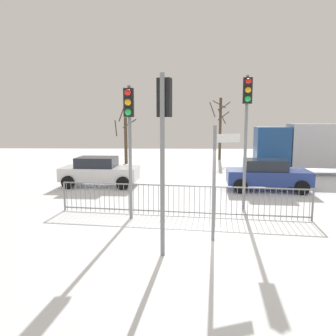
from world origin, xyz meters
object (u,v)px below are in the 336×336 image
direction_sign_post (216,177)px  car_blue_trailing (267,174)px  traffic_light_rear_left (247,113)px  car_white_far (99,171)px  traffic_light_foreground_left (129,122)px  bare_tree_left (220,126)px  delivery_truck (315,146)px  bare_tree_centre (125,138)px  traffic_light_mid_right (164,124)px

direction_sign_post → car_blue_trailing: bearing=45.1°
traffic_light_rear_left → car_white_far: (-6.42, 4.38, -2.80)m
traffic_light_foreground_left → bare_tree_left: 18.28m
traffic_light_rear_left → bare_tree_left: (1.13, 16.18, -0.74)m
car_blue_trailing → delivery_truck: (4.29, 5.12, 0.97)m
direction_sign_post → delivery_truck: 14.04m
bare_tree_centre → traffic_light_rear_left: bearing=-63.9°
bare_tree_left → traffic_light_rear_left: bearing=-94.0°
traffic_light_foreground_left → car_blue_trailing: 7.99m
traffic_light_foreground_left → direction_sign_post: size_ratio=1.39×
direction_sign_post → car_white_far: direction_sign_post is taller
traffic_light_mid_right → direction_sign_post: bearing=49.6°
traffic_light_foreground_left → bare_tree_centre: bearing=-82.7°
traffic_light_foreground_left → traffic_light_rear_left: traffic_light_rear_left is taller
car_blue_trailing → delivery_truck: bearing=54.8°
traffic_light_foreground_left → traffic_light_mid_right: traffic_light_foreground_left is taller
traffic_light_rear_left → car_blue_trailing: size_ratio=1.24×
car_blue_trailing → delivery_truck: 6.75m
traffic_light_foreground_left → delivery_truck: size_ratio=0.60×
traffic_light_rear_left → bare_tree_left: size_ratio=0.94×
bare_tree_centre → traffic_light_mid_right: bearing=-77.9°
car_white_far → bare_tree_centre: bare_tree_centre is taller
traffic_light_foreground_left → bare_tree_centre: size_ratio=1.03×
direction_sign_post → car_white_far: (-5.00, 7.56, -1.00)m
delivery_truck → traffic_light_rear_left: bearing=61.4°
car_white_far → car_blue_trailing: bearing=-3.0°
direction_sign_post → bare_tree_left: size_ratio=0.61×
traffic_light_rear_left → car_blue_trailing: traffic_light_rear_left is taller
bare_tree_centre → delivery_truck: bearing=-19.7°
delivery_truck → bare_tree_centre: size_ratio=1.70×
bare_tree_left → car_white_far: bearing=-122.6°
delivery_truck → bare_tree_left: size_ratio=1.40×
delivery_truck → traffic_light_mid_right: bearing=61.7°
direction_sign_post → traffic_light_rear_left: bearing=46.5°
bare_tree_left → car_blue_trailing: bearing=-87.0°
traffic_light_foreground_left → direction_sign_post: bearing=142.6°
traffic_light_foreground_left → traffic_light_mid_right: (1.24, -2.75, -0.03)m
car_blue_trailing → bare_tree_left: (-0.66, 12.62, 2.05)m
delivery_truck → bare_tree_centre: (-12.55, 4.50, 0.21)m
traffic_light_foreground_left → direction_sign_post: 3.49m
traffic_light_mid_right → bare_tree_left: (3.91, 20.29, -0.37)m
traffic_light_rear_left → bare_tree_left: bare_tree_left is taller
traffic_light_foreground_left → bare_tree_left: size_ratio=0.84×
traffic_light_foreground_left → car_white_far: (-2.40, 5.73, -2.45)m
car_blue_trailing → bare_tree_left: bare_tree_left is taller
direction_sign_post → car_blue_trailing: 7.53m
traffic_light_foreground_left → car_blue_trailing: traffic_light_foreground_left is taller
delivery_truck → bare_tree_centre: bare_tree_centre is taller
traffic_light_rear_left → car_white_far: bearing=-27.1°
delivery_truck → car_white_far: bearing=25.4°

